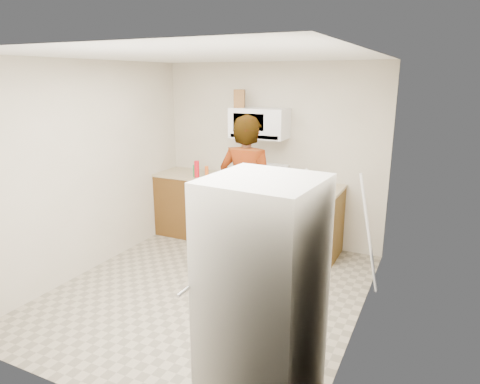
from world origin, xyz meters
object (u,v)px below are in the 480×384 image
Objects in this scene: kettle at (306,178)px; saucepan at (246,172)px; gas_range at (255,212)px; microwave at (259,123)px; person at (247,194)px; fridge at (262,301)px.

saucepan is (-0.87, 0.01, -0.01)m from kettle.
gas_range is 0.88m from kettle.
gas_range is 1.22m from microwave.
person is at bearing -76.05° from microwave.
microwave is at bearing -79.02° from person.
microwave is (0.00, 0.13, 1.21)m from gas_range.
microwave is at bearing 7.20° from saucepan.
gas_range is 0.90m from person.
fridge is at bearing -66.28° from microwave.
fridge is 8.08× the size of saucepan.
kettle is (0.69, 0.10, 0.54)m from gas_range.
person is 10.83× the size of kettle.
person is 2.33m from fridge.
person is 0.97m from kettle.
microwave reaches higher than kettle.
microwave is at bearing -164.90° from kettle.
fridge is at bearing -63.25° from saucepan.
kettle reaches higher than saucepan.
saucepan is (-0.39, 0.85, 0.06)m from person.
gas_range is at bearing -76.74° from person.
microwave is 3.32m from fridge.
fridge is at bearing -65.32° from gas_range.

